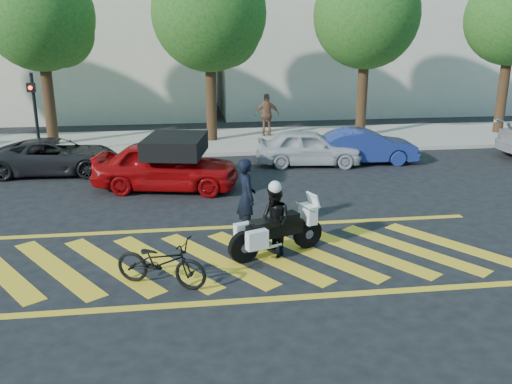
{
  "coord_description": "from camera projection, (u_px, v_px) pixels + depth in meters",
  "views": [
    {
      "loc": [
        -1.17,
        -10.71,
        4.84
      ],
      "look_at": [
        0.46,
        1.4,
        1.05
      ],
      "focal_mm": 38.0,
      "sensor_mm": 36.0,
      "label": 1
    }
  ],
  "objects": [
    {
      "name": "tree_center",
      "position": [
        212.0,
        18.0,
        21.65
      ],
      "size": [
        4.6,
        4.6,
        7.56
      ],
      "color": "black",
      "rests_on": "ground"
    },
    {
      "name": "parked_mid_left",
      "position": [
        56.0,
        156.0,
        18.23
      ],
      "size": [
        4.32,
        2.15,
        1.18
      ],
      "primitive_type": "imported",
      "rotation": [
        0.0,
        0.0,
        1.52
      ],
      "color": "black",
      "rests_on": "ground"
    },
    {
      "name": "sidewalk",
      "position": [
        212.0,
        141.0,
        23.06
      ],
      "size": [
        60.0,
        5.0,
        0.15
      ],
      "primitive_type": "cube",
      "color": "#9E998E",
      "rests_on": "ground"
    },
    {
      "name": "police_motorcycle",
      "position": [
        275.0,
        231.0,
        11.72
      ],
      "size": [
        2.2,
        1.2,
        1.02
      ],
      "rotation": [
        0.0,
        0.0,
        0.37
      ],
      "color": "black",
      "rests_on": "ground"
    },
    {
      "name": "bicycle",
      "position": [
        161.0,
        262.0,
        10.36
      ],
      "size": [
        1.95,
        1.34,
        0.97
      ],
      "primitive_type": "imported",
      "rotation": [
        0.0,
        0.0,
        1.16
      ],
      "color": "black",
      "rests_on": "ground"
    },
    {
      "name": "red_convertible",
      "position": [
        166.0,
        166.0,
        16.41
      ],
      "size": [
        4.63,
        2.59,
        1.49
      ],
      "primitive_type": "imported",
      "rotation": [
        0.0,
        0.0,
        1.37
      ],
      "color": "#980709",
      "rests_on": "ground"
    },
    {
      "name": "ground",
      "position": [
        244.0,
        258.0,
        11.72
      ],
      "size": [
        90.0,
        90.0,
        0.0
      ],
      "primitive_type": "plane",
      "color": "black",
      "rests_on": "ground"
    },
    {
      "name": "pedestrian_right",
      "position": [
        267.0,
        115.0,
        23.61
      ],
      "size": [
        1.08,
        0.47,
        1.83
      ],
      "primitive_type": "imported",
      "rotation": [
        0.0,
        0.0,
        3.12
      ],
      "color": "brown",
      "rests_on": "sidewalk"
    },
    {
      "name": "tree_left",
      "position": [
        44.0,
        20.0,
        20.85
      ],
      "size": [
        4.2,
        4.2,
        7.26
      ],
      "color": "black",
      "rests_on": "ground"
    },
    {
      "name": "crosswalk",
      "position": [
        242.0,
        258.0,
        11.72
      ],
      "size": [
        12.33,
        4.0,
        0.01
      ],
      "color": "gold",
      "rests_on": "ground"
    },
    {
      "name": "tree_right",
      "position": [
        369.0,
        19.0,
        22.49
      ],
      "size": [
        4.4,
        4.4,
        7.41
      ],
      "color": "black",
      "rests_on": "ground"
    },
    {
      "name": "building_right",
      "position": [
        358.0,
        12.0,
        31.12
      ],
      "size": [
        16.0,
        8.0,
        11.0
      ],
      "primitive_type": "cube",
      "color": "beige",
      "rests_on": "ground"
    },
    {
      "name": "officer_bike",
      "position": [
        246.0,
        197.0,
        12.84
      ],
      "size": [
        0.55,
        0.74,
        1.86
      ],
      "primitive_type": "imported",
      "rotation": [
        0.0,
        0.0,
        1.73
      ],
      "color": "black",
      "rests_on": "ground"
    },
    {
      "name": "parked_right",
      "position": [
        365.0,
        146.0,
        19.6
      ],
      "size": [
        3.8,
        1.51,
        1.23
      ],
      "primitive_type": "imported",
      "rotation": [
        0.0,
        0.0,
        1.52
      ],
      "color": "navy",
      "rests_on": "ground"
    },
    {
      "name": "parked_mid_right",
      "position": [
        309.0,
        147.0,
        19.33
      ],
      "size": [
        3.92,
        1.97,
        1.28
      ],
      "primitive_type": "imported",
      "rotation": [
        0.0,
        0.0,
        1.45
      ],
      "color": "#B8B8BC",
      "rests_on": "ground"
    },
    {
      "name": "building_left",
      "position": [
        52.0,
        21.0,
        29.1
      ],
      "size": [
        16.0,
        8.0,
        10.0
      ],
      "primitive_type": "cube",
      "color": "beige",
      "rests_on": "ground"
    },
    {
      "name": "signal_pole",
      "position": [
        35.0,
        109.0,
        19.55
      ],
      "size": [
        0.28,
        0.43,
        3.2
      ],
      "color": "black",
      "rests_on": "ground"
    },
    {
      "name": "officer_moto",
      "position": [
        275.0,
        221.0,
        11.66
      ],
      "size": [
        0.82,
        0.92,
        1.56
      ],
      "primitive_type": "imported",
      "rotation": [
        0.0,
        0.0,
        -1.2
      ],
      "color": "black",
      "rests_on": "ground"
    }
  ]
}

